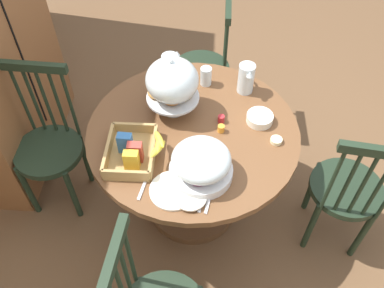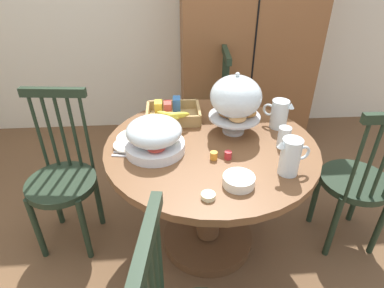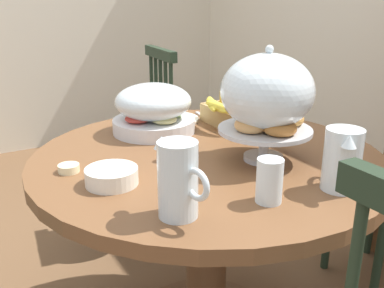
% 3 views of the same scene
% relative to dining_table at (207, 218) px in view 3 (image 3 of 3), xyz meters
% --- Properties ---
extents(dining_table, '(1.11, 1.11, 0.74)m').
position_rel_dining_table_xyz_m(dining_table, '(0.00, 0.00, 0.00)').
color(dining_table, brown).
rests_on(dining_table, ground_plane).
extents(windsor_chair_facing_door, '(0.40, 0.40, 0.97)m').
position_rel_dining_table_xyz_m(windsor_chair_facing_door, '(-0.85, 0.11, -0.05)').
color(windsor_chair_facing_door, '#1E2D1E').
rests_on(windsor_chair_facing_door, ground_plane).
extents(pastry_stand_with_dome, '(0.28, 0.28, 0.34)m').
position_rel_dining_table_xyz_m(pastry_stand_with_dome, '(0.14, 0.11, 0.43)').
color(pastry_stand_with_dome, silver).
rests_on(pastry_stand_with_dome, dining_table).
extents(fruit_platter_covered, '(0.30, 0.30, 0.18)m').
position_rel_dining_table_xyz_m(fruit_platter_covered, '(-0.29, -0.05, 0.32)').
color(fruit_platter_covered, silver).
rests_on(fruit_platter_covered, dining_table).
extents(orange_juice_pitcher, '(0.15, 0.13, 0.16)m').
position_rel_dining_table_xyz_m(orange_juice_pitcher, '(0.40, 0.15, 0.31)').
color(orange_juice_pitcher, silver).
rests_on(orange_juice_pitcher, dining_table).
extents(milk_pitcher, '(0.17, 0.09, 0.18)m').
position_rel_dining_table_xyz_m(milk_pitcher, '(0.32, -0.28, 0.31)').
color(milk_pitcher, silver).
rests_on(milk_pitcher, dining_table).
extents(cereal_basket, '(0.32, 0.30, 0.12)m').
position_rel_dining_table_xyz_m(cereal_basket, '(-0.20, 0.27, 0.28)').
color(cereal_basket, tan).
rests_on(cereal_basket, dining_table).
extents(china_plate_large, '(0.22, 0.22, 0.01)m').
position_rel_dining_table_xyz_m(china_plate_large, '(-0.39, 0.07, 0.24)').
color(china_plate_large, white).
rests_on(china_plate_large, dining_table).
extents(china_plate_small, '(0.15, 0.15, 0.01)m').
position_rel_dining_table_xyz_m(china_plate_small, '(-0.43, -0.01, 0.25)').
color(china_plate_small, white).
rests_on(china_plate_small, china_plate_large).
extents(cereal_bowl, '(0.14, 0.14, 0.04)m').
position_rel_dining_table_xyz_m(cereal_bowl, '(0.08, -0.35, 0.25)').
color(cereal_bowl, white).
rests_on(cereal_bowl, dining_table).
extents(drinking_glass, '(0.06, 0.06, 0.11)m').
position_rel_dining_table_xyz_m(drinking_glass, '(0.37, -0.06, 0.29)').
color(drinking_glass, silver).
rests_on(drinking_glass, dining_table).
extents(butter_dish, '(0.06, 0.06, 0.02)m').
position_rel_dining_table_xyz_m(butter_dish, '(-0.06, -0.42, 0.24)').
color(butter_dish, beige).
rests_on(butter_dish, dining_table).
extents(jam_jar_strawberry, '(0.04, 0.04, 0.04)m').
position_rel_dining_table_xyz_m(jam_jar_strawberry, '(0.07, -0.15, 0.25)').
color(jam_jar_strawberry, '#B7282D').
rests_on(jam_jar_strawberry, dining_table).
extents(jam_jar_apricot, '(0.04, 0.04, 0.04)m').
position_rel_dining_table_xyz_m(jam_jar_apricot, '(-0.00, -0.15, 0.25)').
color(jam_jar_apricot, orange).
rests_on(jam_jar_apricot, dining_table).
extents(table_knife, '(0.17, 0.04, 0.01)m').
position_rel_dining_table_xyz_m(table_knife, '(-0.42, -0.07, 0.24)').
color(table_knife, silver).
rests_on(table_knife, dining_table).
extents(dinner_fork, '(0.17, 0.04, 0.01)m').
position_rel_dining_table_xyz_m(dinner_fork, '(-0.42, -0.10, 0.24)').
color(dinner_fork, silver).
rests_on(dinner_fork, dining_table).
extents(soup_spoon, '(0.17, 0.04, 0.01)m').
position_rel_dining_table_xyz_m(soup_spoon, '(-0.36, 0.21, 0.24)').
color(soup_spoon, silver).
rests_on(soup_spoon, dining_table).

